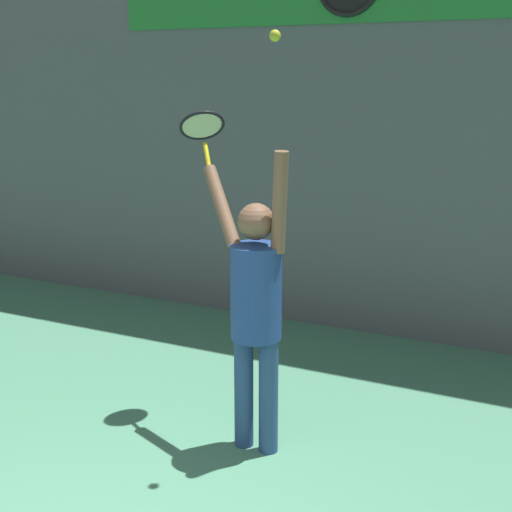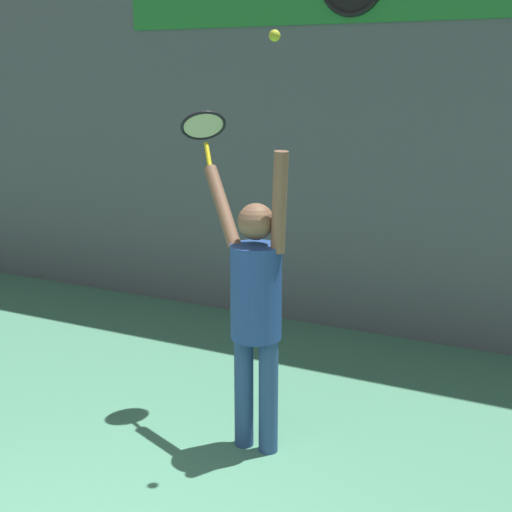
% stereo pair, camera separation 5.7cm
% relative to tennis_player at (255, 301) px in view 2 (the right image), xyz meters
% --- Properties ---
extents(back_wall, '(18.00, 0.10, 5.00)m').
position_rel_tennis_player_xyz_m(back_wall, '(-0.05, 2.57, 1.45)').
color(back_wall, slate).
rests_on(back_wall, ground_plane).
extents(tennis_player, '(0.80, 0.50, 2.04)m').
position_rel_tennis_player_xyz_m(tennis_player, '(0.00, 0.00, 0.00)').
color(tennis_player, '#2D4C7F').
rests_on(tennis_player, ground_plane).
extents(tennis_racket, '(0.42, 0.41, 0.40)m').
position_rel_tennis_player_xyz_m(tennis_racket, '(-0.63, 0.44, 1.06)').
color(tennis_racket, yellow).
extents(tennis_ball, '(0.07, 0.07, 0.07)m').
position_rel_tennis_player_xyz_m(tennis_ball, '(0.17, -0.10, 1.64)').
color(tennis_ball, '#CCDB2D').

